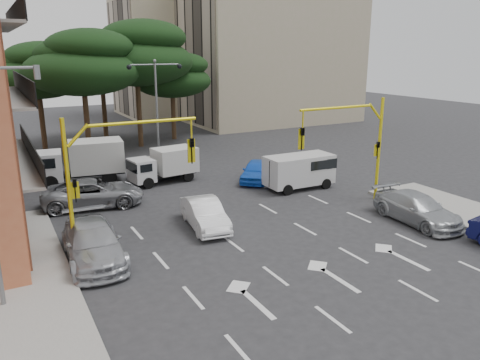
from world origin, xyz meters
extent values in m
plane|color=#28282B|center=(0.00, 0.00, 0.00)|extent=(120.00, 120.00, 0.00)
cube|color=gray|center=(-11.50, -4.00, 0.07)|extent=(5.00, 26.00, 0.15)
cube|color=gray|center=(0.00, 16.00, 0.07)|extent=(1.40, 6.00, 0.15)
cube|color=black|center=(-10.44, 8.00, 6.00)|extent=(0.12, 14.72, 11.20)
cube|color=tan|center=(20.00, 32.00, 9.00)|extent=(20.00, 12.00, 18.00)
cube|color=black|center=(9.94, 32.00, 8.50)|extent=(0.12, 11.04, 16.20)
cube|color=tan|center=(13.00, 44.00, 8.00)|extent=(16.00, 12.00, 16.00)
cube|color=black|center=(4.94, 44.00, 7.50)|extent=(0.12, 11.04, 14.20)
cylinder|color=#382616|center=(-4.00, 22.00, 2.48)|extent=(0.44, 0.44, 4.95)
ellipsoid|color=black|center=(-4.00, 22.00, 6.93)|extent=(9.15, 9.15, 3.87)
ellipsoid|color=black|center=(-3.40, 21.60, 8.80)|extent=(6.86, 6.86, 2.86)
ellipsoid|color=black|center=(-4.50, 22.30, 8.25)|extent=(6.07, 6.07, 2.64)
cylinder|color=#382616|center=(1.00, 24.00, 2.70)|extent=(0.44, 0.44, 5.40)
ellipsoid|color=black|center=(1.00, 24.00, 7.56)|extent=(9.98, 9.98, 4.22)
ellipsoid|color=black|center=(1.60, 23.60, 9.60)|extent=(7.49, 7.49, 3.12)
ellipsoid|color=black|center=(0.50, 24.30, 9.00)|extent=(6.62, 6.62, 2.88)
cylinder|color=#382616|center=(-7.00, 26.00, 2.25)|extent=(0.44, 0.44, 4.50)
ellipsoid|color=black|center=(-7.00, 26.00, 6.30)|extent=(8.32, 8.32, 3.52)
ellipsoid|color=black|center=(-6.40, 25.60, 8.00)|extent=(6.24, 6.24, 2.60)
ellipsoid|color=black|center=(-7.50, 26.30, 7.50)|extent=(5.52, 5.52, 2.40)
cylinder|color=#382616|center=(5.00, 26.00, 2.02)|extent=(0.44, 0.44, 4.05)
ellipsoid|color=black|center=(5.00, 26.00, 5.67)|extent=(7.49, 7.49, 3.17)
ellipsoid|color=black|center=(5.60, 25.60, 7.20)|extent=(5.62, 5.62, 2.34)
ellipsoid|color=black|center=(4.50, 26.30, 6.75)|extent=(4.97, 4.97, 2.16)
cylinder|color=#382616|center=(-1.00, 29.00, 2.48)|extent=(0.44, 0.44, 4.95)
ellipsoid|color=black|center=(-1.00, 29.00, 6.93)|extent=(9.15, 9.15, 3.87)
ellipsoid|color=black|center=(-0.40, 28.60, 8.80)|extent=(6.86, 6.86, 2.86)
ellipsoid|color=black|center=(-1.50, 29.30, 8.25)|extent=(6.07, 6.07, 2.64)
cylinder|color=yellow|center=(8.60, 2.00, 3.00)|extent=(0.18, 0.18, 6.00)
cylinder|color=yellow|center=(8.05, 2.00, 5.25)|extent=(0.95, 0.14, 0.95)
cylinder|color=yellow|center=(5.30, 2.00, 5.60)|extent=(4.80, 0.14, 0.14)
cylinder|color=yellow|center=(3.10, 2.00, 5.15)|extent=(0.08, 0.08, 0.90)
imported|color=black|center=(3.10, 2.00, 4.10)|extent=(0.20, 0.24, 1.20)
cube|color=yellow|center=(3.10, 2.08, 4.10)|extent=(0.36, 0.06, 1.10)
imported|color=black|center=(8.38, 1.85, 3.00)|extent=(0.16, 0.20, 1.00)
cube|color=yellow|center=(8.38, 1.95, 3.00)|extent=(0.35, 0.08, 0.70)
cylinder|color=yellow|center=(-8.60, 2.00, 3.00)|extent=(0.18, 0.18, 6.00)
cylinder|color=yellow|center=(-8.05, 2.00, 5.25)|extent=(0.95, 0.14, 0.95)
cylinder|color=yellow|center=(-5.30, 2.00, 5.60)|extent=(4.80, 0.14, 0.14)
cylinder|color=yellow|center=(-3.10, 2.00, 5.15)|extent=(0.08, 0.08, 0.90)
imported|color=black|center=(-3.10, 2.00, 4.10)|extent=(0.20, 0.24, 1.20)
cube|color=yellow|center=(-3.10, 2.08, 4.10)|extent=(0.36, 0.06, 1.10)
imported|color=black|center=(-8.38, 1.85, 3.00)|extent=(0.16, 0.20, 1.00)
cube|color=yellow|center=(-8.38, 1.95, 3.00)|extent=(0.35, 0.08, 0.70)
cylinder|color=slate|center=(-10.60, -1.00, 8.05)|extent=(1.80, 0.10, 0.10)
cylinder|color=slate|center=(-9.60, -1.00, 7.90)|extent=(0.20, 0.20, 0.45)
cylinder|color=slate|center=(0.00, 16.00, 3.90)|extent=(0.16, 0.16, 7.50)
cylinder|color=slate|center=(-0.90, 16.00, 7.55)|extent=(1.80, 0.10, 0.10)
sphere|color=black|center=(-1.90, 16.00, 7.40)|extent=(0.36, 0.36, 0.36)
cylinder|color=slate|center=(0.90, 16.00, 7.55)|extent=(1.80, 0.10, 0.10)
sphere|color=black|center=(1.90, 16.00, 7.40)|extent=(0.36, 0.36, 0.36)
sphere|color=slate|center=(0.00, 16.00, 7.80)|extent=(0.24, 0.24, 0.24)
imported|color=white|center=(-2.27, 2.60, 0.71)|extent=(2.09, 4.49, 1.43)
imported|color=blue|center=(4.36, 8.82, 0.70)|extent=(3.96, 4.16, 1.40)
imported|color=#A6A8AE|center=(-7.95, 1.40, 0.79)|extent=(2.53, 5.58, 1.58)
imported|color=#929499|center=(-6.44, 8.60, 0.78)|extent=(5.95, 3.52, 1.55)
imported|color=#94979B|center=(-1.06, 13.00, 0.68)|extent=(4.08, 1.85, 1.36)
imported|color=#A4A8AC|center=(7.60, -1.95, 0.74)|extent=(2.39, 5.22, 1.48)
camera|label=1|loc=(-11.20, -17.51, 8.60)|focal=35.00mm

